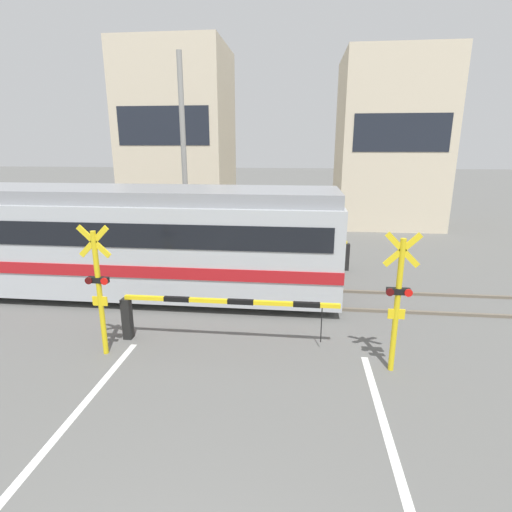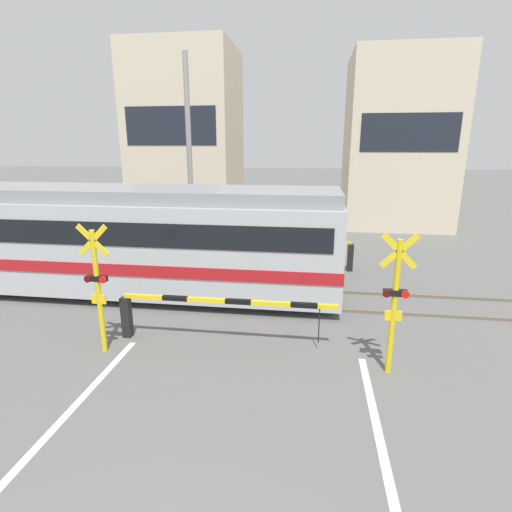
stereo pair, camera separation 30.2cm
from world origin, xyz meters
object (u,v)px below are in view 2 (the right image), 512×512
crossing_barrier_near (188,308)px  crossing_barrier_far (308,248)px  pedestrian (287,226)px  crossing_signal_left (98,284)px  commuter_train (98,236)px  crossing_signal_right (395,299)px

crossing_barrier_near → crossing_barrier_far: 6.52m
crossing_barrier_far → crossing_barrier_near: bearing=-113.6°
crossing_barrier_near → pedestrian: pedestrian is taller
crossing_barrier_near → crossing_barrier_far: same height
crossing_signal_left → pedestrian: (3.36, 9.40, -0.51)m
commuter_train → crossing_signal_right: (8.01, -3.65, -0.15)m
commuter_train → crossing_signal_right: commuter_train is taller
crossing_signal_left → commuter_train: bearing=118.7°
crossing_barrier_near → crossing_signal_left: bearing=-156.7°
commuter_train → crossing_barrier_far: (6.31, 3.06, -0.90)m
commuter_train → pedestrian: (5.35, 5.75, -0.66)m
commuter_train → crossing_barrier_far: size_ratio=2.94×
crossing_barrier_near → crossing_signal_right: (4.31, -0.73, 0.75)m
commuter_train → crossing_signal_right: size_ratio=5.12×
crossing_barrier_near → crossing_signal_right: bearing=-9.6°
crossing_barrier_near → crossing_signal_left: 2.00m
crossing_barrier_far → crossing_signal_right: bearing=-75.8°
commuter_train → crossing_barrier_near: 4.79m
crossing_barrier_far → commuter_train: bearing=-154.2°
commuter_train → crossing_signal_left: 4.16m
crossing_signal_right → pedestrian: 9.78m
crossing_signal_left → crossing_signal_right: (6.01, 0.00, 0.00)m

